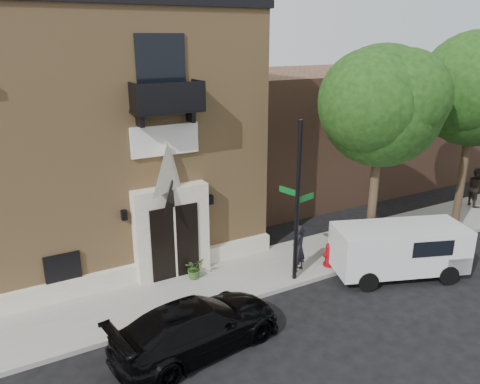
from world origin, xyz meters
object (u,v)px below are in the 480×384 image
object	(u,v)px
street_sign	(297,202)
pedestrian_near	(299,248)
black_sedan	(198,326)
dumpster	(364,239)
cargo_van	(403,248)
fire_hydrant	(329,254)
pedestrian_far	(476,187)

from	to	relation	value
street_sign	pedestrian_near	bearing A→B (deg)	28.34
black_sedan	dumpster	world-z (taller)	black_sedan
dumpster	black_sedan	bearing A→B (deg)	-145.99
dumpster	pedestrian_near	xyz separation A→B (m)	(-3.06, 0.03, 0.29)
cargo_van	dumpster	xyz separation A→B (m)	(-0.11, 1.81, -0.31)
dumpster	fire_hydrant	bearing A→B (deg)	-154.26
dumpster	pedestrian_far	bearing A→B (deg)	28.11
fire_hydrant	pedestrian_near	size ratio (longest dim) A/B	0.51
pedestrian_near	black_sedan	bearing A→B (deg)	-0.42
pedestrian_far	dumpster	bearing A→B (deg)	117.38
black_sedan	pedestrian_far	size ratio (longest dim) A/B	2.53
street_sign	dumpster	world-z (taller)	street_sign
black_sedan	fire_hydrant	size ratio (longest dim) A/B	5.42
cargo_van	pedestrian_near	distance (m)	3.67
street_sign	pedestrian_far	size ratio (longest dim) A/B	2.88
street_sign	pedestrian_far	distance (m)	12.25
fire_hydrant	pedestrian_far	distance (m)	10.48
black_sedan	street_sign	bearing A→B (deg)	-76.91
dumpster	cargo_van	bearing A→B (deg)	-67.11
dumpster	pedestrian_far	xyz separation A→B (m)	(8.52, 1.30, 0.38)
cargo_van	pedestrian_near	xyz separation A→B (m)	(-3.17, 1.84, -0.02)
pedestrian_near	pedestrian_far	world-z (taller)	pedestrian_far
fire_hydrant	pedestrian_near	bearing A→B (deg)	169.21
pedestrian_near	pedestrian_far	bearing A→B (deg)	162.58
fire_hydrant	dumpster	world-z (taller)	dumpster
dumpster	pedestrian_near	world-z (taller)	pedestrian_near
street_sign	pedestrian_far	bearing A→B (deg)	-4.89
black_sedan	cargo_van	xyz separation A→B (m)	(8.01, 0.25, 0.34)
dumpster	pedestrian_near	bearing A→B (deg)	-161.09
street_sign	dumpster	size ratio (longest dim) A/B	2.80
cargo_van	pedestrian_near	world-z (taller)	pedestrian_near
pedestrian_far	street_sign	bearing A→B (deg)	116.48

